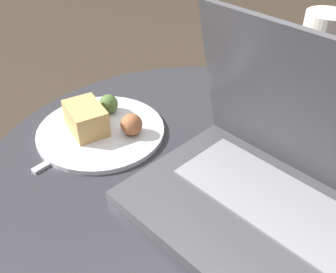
# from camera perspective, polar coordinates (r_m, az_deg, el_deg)

# --- Properties ---
(table) EXTENTS (0.74, 0.74, 0.50)m
(table) POSITION_cam_1_polar(r_m,az_deg,el_deg) (0.70, 5.45, -11.60)
(table) COLOR #515156
(table) RESTS_ON ground_plane
(laptop) EXTENTS (0.38, 0.29, 0.25)m
(laptop) POSITION_cam_1_polar(r_m,az_deg,el_deg) (0.55, 15.23, -6.64)
(laptop) COLOR #47474C
(laptop) RESTS_ON table
(beer_glass) EXTENTS (0.07, 0.07, 0.21)m
(beer_glass) POSITION_cam_1_polar(r_m,az_deg,el_deg) (0.70, 20.33, 8.31)
(beer_glass) COLOR gold
(beer_glass) RESTS_ON table
(snack_plate) EXTENTS (0.23, 0.23, 0.06)m
(snack_plate) POSITION_cam_1_polar(r_m,az_deg,el_deg) (0.71, -9.92, 1.59)
(snack_plate) COLOR silver
(snack_plate) RESTS_ON table
(fork) EXTENTS (0.06, 0.19, 0.00)m
(fork) POSITION_cam_1_polar(r_m,az_deg,el_deg) (0.70, -11.42, -0.44)
(fork) COLOR #B2B2B7
(fork) RESTS_ON table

